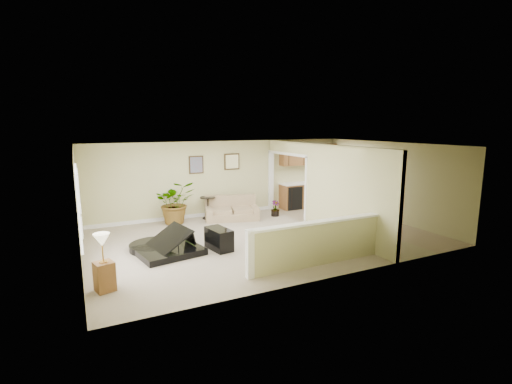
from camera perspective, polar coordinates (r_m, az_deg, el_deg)
name	(u,v)px	position (r m, az deg, el deg)	size (l,w,h in m)	color
floor	(264,237)	(10.19, 1.22, -6.99)	(9.00, 9.00, 0.00)	tan
back_wall	(224,178)	(12.60, -5.02, 2.14)	(9.00, 0.04, 2.50)	#CBC78A
front_wall	(334,217)	(7.41, 11.96, -3.79)	(9.00, 0.04, 2.50)	#CBC78A
left_wall	(78,209)	(8.82, -25.73, -2.35)	(0.04, 6.00, 2.50)	#CBC78A
right_wall	(389,181)	(12.58, 19.80, 1.56)	(0.04, 6.00, 2.50)	#CBC78A
ceiling	(264,145)	(9.74, 1.28, 7.19)	(9.00, 6.00, 0.04)	white
kitchen_vinyl	(354,224)	(11.91, 14.87, -4.77)	(2.70, 6.00, 0.01)	gray
interior_partition	(314,187)	(11.03, 8.98, 0.73)	(0.18, 5.99, 2.50)	#CBC78A
pony_half_wall	(316,242)	(8.19, 9.16, -7.66)	(3.42, 0.22, 1.00)	#CBC78A
left_window	(78,204)	(8.30, -25.69, -1.68)	(0.05, 2.15, 1.45)	white
wall_art_left	(196,165)	(12.20, -9.18, 4.15)	(0.48, 0.04, 0.58)	#3C2B15
wall_mirror	(232,162)	(12.61, -3.73, 4.69)	(0.55, 0.04, 0.55)	#3C2B15
kitchen_cabinets	(307,184)	(13.88, 7.80, 1.25)	(2.36, 0.65, 2.33)	brown
piano	(165,230)	(9.13, -13.76, -5.65)	(1.85, 1.88, 1.35)	black
piano_bench	(219,239)	(9.22, -5.73, -7.20)	(0.40, 0.79, 0.53)	black
loveseat	(231,208)	(12.11, -3.87, -2.43)	(1.93, 1.38, 0.97)	tan
accent_table	(208,205)	(12.18, -7.44, -1.96)	(0.50, 0.50, 0.72)	black
palm_plant	(175,203)	(11.74, -12.29, -1.60)	(1.27, 1.12, 1.34)	black
small_plant	(275,209)	(12.48, 2.97, -2.71)	(0.33, 0.33, 0.52)	black
lamp_stand	(104,267)	(7.46, -22.38, -10.59)	(0.40, 0.40, 1.10)	brown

